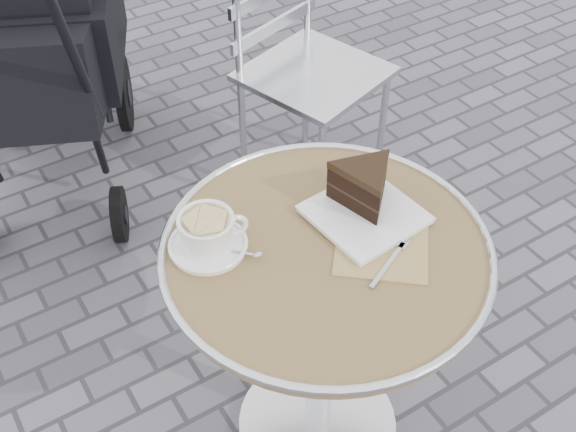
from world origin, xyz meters
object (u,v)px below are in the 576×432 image
cake_plate_set (365,192)px  bistro_chair (292,39)px  baby_stroller (36,53)px  cafe_table (324,298)px  cappuccino_set (208,235)px

cake_plate_set → bistro_chair: bearing=61.2°
cake_plate_set → baby_stroller: size_ratio=0.30×
cafe_table → cappuccino_set: bearing=147.3°
cappuccino_set → baby_stroller: bearing=104.6°
cake_plate_set → bistro_chair: bistro_chair is taller
cake_plate_set → cafe_table: bearing=-164.0°
cappuccino_set → baby_stroller: (0.00, 1.34, -0.25)m
bistro_chair → baby_stroller: baby_stroller is taller
cappuccino_set → baby_stroller: size_ratio=0.15×
cafe_table → baby_stroller: (-0.21, 1.47, -0.05)m
cafe_table → cake_plate_set: (0.14, 0.05, 0.22)m
cafe_table → bistro_chair: size_ratio=0.78×
bistro_chair → cappuccino_set: bearing=-148.9°
bistro_chair → baby_stroller: bearing=129.3°
cappuccino_set → baby_stroller: 1.36m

